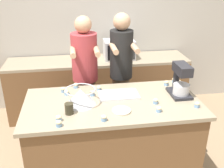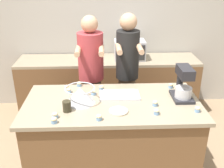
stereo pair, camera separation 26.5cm
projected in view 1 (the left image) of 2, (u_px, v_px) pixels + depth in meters
name	position (u px, v px, depth m)	size (l,w,h in m)	color
back_wall	(95.00, 26.00, 4.19)	(10.00, 0.06, 2.70)	#B2ADA3
island_counter	(113.00, 140.00, 2.88)	(1.81, 0.90, 0.95)	brown
back_counter	(99.00, 86.00, 4.24)	(2.80, 0.60, 0.91)	brown
person_left	(86.00, 80.00, 3.34)	(0.33, 0.50, 1.71)	brown
person_right	(121.00, 76.00, 3.39)	(0.31, 0.48, 1.73)	brown
stand_mixer	(181.00, 82.00, 2.77)	(0.20, 0.30, 0.35)	#232328
mixing_bowl	(81.00, 96.00, 2.61)	(0.30, 0.30, 0.17)	#BCBCC1
baking_tray	(119.00, 94.00, 2.80)	(0.43, 0.23, 0.04)	silver
microwave_oven	(119.00, 49.00, 4.04)	(0.46, 0.33, 0.29)	#B7B7BC
drinking_glass	(69.00, 109.00, 2.45)	(0.08, 0.08, 0.11)	#332D1E
small_plate	(121.00, 111.00, 2.50)	(0.18, 0.18, 0.02)	beige
cupcake_0	(197.00, 105.00, 2.57)	(0.05, 0.05, 0.06)	#759EC6
cupcake_1	(166.00, 83.00, 3.05)	(0.05, 0.05, 0.06)	#759EC6
cupcake_2	(59.00, 118.00, 2.34)	(0.05, 0.05, 0.06)	#759EC6
cupcake_3	(99.00, 88.00, 2.92)	(0.05, 0.05, 0.06)	#759EC6
cupcake_4	(174.00, 80.00, 3.12)	(0.05, 0.05, 0.06)	#759EC6
cupcake_5	(67.00, 92.00, 2.82)	(0.05, 0.05, 0.06)	#759EC6
cupcake_6	(92.00, 93.00, 2.81)	(0.05, 0.05, 0.06)	#759EC6
cupcake_7	(156.00, 101.00, 2.64)	(0.05, 0.05, 0.06)	#759EC6
cupcake_8	(76.00, 85.00, 2.99)	(0.05, 0.05, 0.06)	#759EC6
cupcake_9	(59.00, 123.00, 2.26)	(0.05, 0.05, 0.06)	#759EC6
cupcake_10	(104.00, 118.00, 2.35)	(0.05, 0.05, 0.06)	#759EC6
cupcake_11	(159.00, 109.00, 2.49)	(0.05, 0.05, 0.06)	#759EC6
cupcake_12	(63.00, 90.00, 2.88)	(0.05, 0.05, 0.06)	#759EC6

